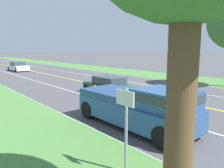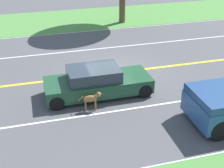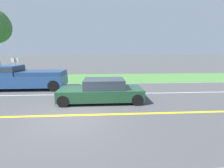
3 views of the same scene
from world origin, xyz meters
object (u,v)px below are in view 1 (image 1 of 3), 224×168
object	(u,v)px
car_trailing_near	(18,67)
street_sign	(126,121)
dog	(93,88)
ego_car	(110,86)
pickup_truck	(139,106)

from	to	relation	value
car_trailing_near	street_sign	xyz separation A→B (m)	(6.64, 30.43, 0.85)
dog	car_trailing_near	xyz separation A→B (m)	(-1.56, -21.77, 0.11)
ego_car	dog	size ratio (longest dim) A/B	4.56
ego_car	dog	world-z (taller)	ego_car
street_sign	ego_car	bearing A→B (deg)	-127.58
dog	car_trailing_near	bearing A→B (deg)	-88.00
street_sign	pickup_truck	bearing A→B (deg)	-142.83
ego_car	pickup_truck	size ratio (longest dim) A/B	0.84
car_trailing_near	street_sign	distance (m)	31.15
ego_car	pickup_truck	world-z (taller)	pickup_truck
car_trailing_near	dog	bearing A→B (deg)	85.91
dog	car_trailing_near	size ratio (longest dim) A/B	0.23
car_trailing_near	street_sign	bearing A→B (deg)	77.69
ego_car	pickup_truck	distance (m)	6.92
pickup_truck	car_trailing_near	bearing A→B (deg)	-97.62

